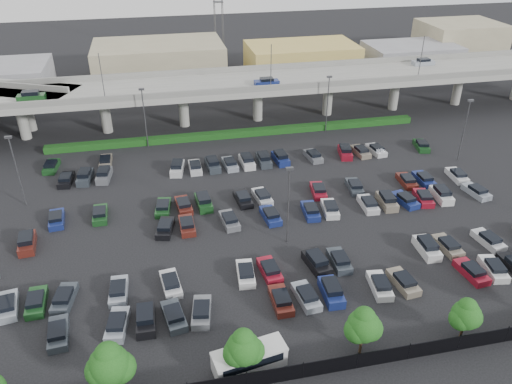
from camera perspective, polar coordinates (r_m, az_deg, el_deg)
The scene contains 9 objects.
ground at distance 68.27m, azimuth 1.79°, elevation -1.86°, with size 280.00×280.00×0.00m, color black.
overpass at distance 93.91m, azimuth -3.01°, elevation 11.95°, with size 150.00×13.00×15.80m.
hedge at distance 89.76m, azimuth -2.00°, elevation 6.71°, with size 66.00×1.60×1.10m, color #113B11.
fence at distance 47.23m, azimuth 10.22°, elevation -18.69°, with size 70.00×0.10×2.00m.
tree_row at distance 46.49m, azimuth 10.75°, elevation -15.05°, with size 65.07×3.66×5.94m.
shuttle_bus at distance 46.59m, azimuth -0.77°, elevation -18.46°, with size 6.92×3.37×2.13m.
parked_cars at distance 65.72m, azimuth 2.62°, elevation -2.65°, with size 63.07×41.61×1.67m.
light_poles at distance 66.17m, azimuth -2.02°, elevation 3.23°, with size 66.90×48.38×10.30m.
distant_buildings at distance 125.22m, azimuth 0.61°, elevation 15.07°, with size 138.00×24.00×9.00m.
Camera 1 is at (-14.22, -56.21, 36.04)m, focal length 35.00 mm.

